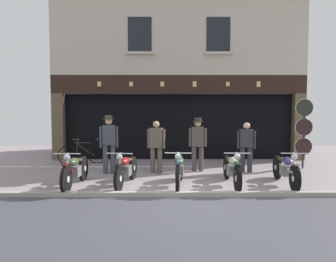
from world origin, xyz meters
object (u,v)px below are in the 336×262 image
leaning_bicycle (83,154)px  salesman_right (198,141)px  motorcycle_left (75,170)px  motorcycle_center_left (126,169)px  assistant_far_right (246,145)px  shopkeeper_center (156,145)px  tyre_sign_pole (304,128)px  motorcycle_center (179,169)px  advert_board_near (134,118)px  motorcycle_right (286,169)px  motorcycle_center_right (232,169)px  salesman_left (109,141)px

leaning_bicycle → salesman_right: bearing=56.4°
motorcycle_left → motorcycle_center_left: motorcycle_left is taller
assistant_far_right → leaning_bicycle: 5.77m
shopkeeper_center → tyre_sign_pole: size_ratio=0.69×
motorcycle_center → shopkeeper_center: bearing=-62.8°
shopkeeper_center → advert_board_near: advert_board_near is taller
motorcycle_left → advert_board_near: 4.73m
assistant_far_right → motorcycle_center_left: bearing=38.1°
shopkeeper_center → motorcycle_right: bearing=166.0°
motorcycle_right → motorcycle_center_right: bearing=5.6°
motorcycle_right → salesman_left: size_ratio=1.17×
motorcycle_right → advert_board_near: bearing=-39.9°
motorcycle_right → advert_board_near: (-4.34, 4.34, 1.21)m
motorcycle_center → motorcycle_center_right: 1.34m
motorcycle_center_left → shopkeeper_center: size_ratio=1.24×
motorcycle_center → motorcycle_right: (2.71, 0.08, -0.01)m
motorcycle_center_right → motorcycle_right: (1.38, 0.01, -0.01)m
motorcycle_center_right → salesman_left: bearing=-22.4°
motorcycle_left → motorcycle_center_left: (1.25, 0.15, -0.01)m
assistant_far_right → leaning_bicycle: (-5.53, 1.54, -0.49)m
leaning_bicycle → salesman_left: bearing=22.6°
motorcycle_center_right → shopkeeper_center: (-1.97, 1.55, 0.45)m
assistant_far_right → motorcycle_right: bearing=121.3°
salesman_left → shopkeeper_center: salesman_left is taller
salesman_right → assistant_far_right: size_ratio=1.09×
motorcycle_left → motorcycle_center: size_ratio=1.00×
motorcycle_right → leaning_bicycle: 6.88m
motorcycle_right → salesman_left: (-4.78, 1.51, 0.57)m
motorcycle_right → assistant_far_right: bearing=-66.6°
motorcycle_center_right → salesman_left: size_ratio=1.18×
tyre_sign_pole → advert_board_near: (-5.85, 2.05, 0.29)m
motorcycle_center_right → leaning_bicycle: (-4.71, 3.22, -0.06)m
salesman_right → tyre_sign_pole: tyre_sign_pole is taller
motorcycle_right → assistant_far_right: 1.81m
salesman_right → leaning_bicycle: bearing=-13.2°
motorcycle_center → leaning_bicycle: 4.71m
tyre_sign_pole → motorcycle_center: bearing=-150.8°
salesman_left → assistant_far_right: size_ratio=1.14×
motorcycle_center_left → motorcycle_right: 4.06m
motorcycle_center_right → salesman_right: (-0.67, 1.85, 0.51)m
salesman_right → tyre_sign_pole: 3.61m
tyre_sign_pole → leaning_bicycle: (-7.60, 0.92, -0.98)m
motorcycle_center_left → assistant_far_right: (3.51, 1.64, 0.43)m
assistant_far_right → tyre_sign_pole: tyre_sign_pole is taller
motorcycle_center → salesman_right: bearing=-103.4°
salesman_left → advert_board_near: advert_board_near is taller
motorcycle_left → leaning_bicycle: (-0.78, 3.34, -0.06)m
motorcycle_center → assistant_far_right: (2.16, 1.75, 0.42)m
motorcycle_center_left → shopkeeper_center: 1.73m
leaning_bicycle → advert_board_near: bearing=108.0°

